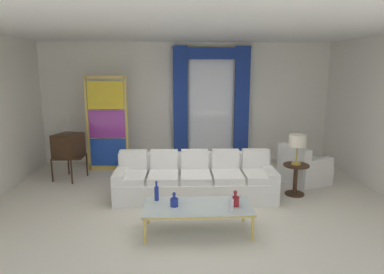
{
  "coord_description": "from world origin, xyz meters",
  "views": [
    {
      "loc": [
        -0.33,
        -5.66,
        2.37
      ],
      "look_at": [
        0.01,
        0.9,
        1.05
      ],
      "focal_mm": 32.16,
      "sensor_mm": 36.0,
      "label": 1
    }
  ],
  "objects": [
    {
      "name": "armchair_white",
      "position": [
        2.35,
        1.14,
        0.29
      ],
      "size": [
        1.06,
        1.05,
        0.8
      ],
      "color": "white",
      "rests_on": "ground"
    },
    {
      "name": "round_side_table",
      "position": [
        1.95,
        0.44,
        0.36
      ],
      "size": [
        0.48,
        0.48,
        0.59
      ],
      "color": "#382314",
      "rests_on": "ground"
    },
    {
      "name": "bottle_amber_squat",
      "position": [
        -0.34,
        -0.98,
        0.48
      ],
      "size": [
        0.12,
        0.12,
        0.21
      ],
      "color": "navy",
      "rests_on": "coffee_table"
    },
    {
      "name": "stained_glass_divider",
      "position": [
        -1.88,
        2.26,
        1.06
      ],
      "size": [
        0.95,
        0.05,
        2.2
      ],
      "color": "gold",
      "rests_on": "ground"
    },
    {
      "name": "couch_white_long",
      "position": [
        0.05,
        0.45,
        0.31
      ],
      "size": [
        2.94,
        0.98,
        0.86
      ],
      "color": "white",
      "rests_on": "ground"
    },
    {
      "name": "vintage_tv",
      "position": [
        -2.6,
        1.63,
        0.73
      ],
      "size": [
        0.67,
        0.72,
        1.35
      ],
      "color": "#382314",
      "rests_on": "ground"
    },
    {
      "name": "peacock_figurine",
      "position": [
        -1.39,
        1.86,
        0.22
      ],
      "size": [
        0.44,
        0.6,
        0.5
      ],
      "color": "beige",
      "rests_on": "ground"
    },
    {
      "name": "bottle_crystal_tall",
      "position": [
        -0.61,
        -0.74,
        0.53
      ],
      "size": [
        0.07,
        0.07,
        0.31
      ],
      "color": "navy",
      "rests_on": "coffee_table"
    },
    {
      "name": "bottle_blue_decanter",
      "position": [
        0.45,
        -1.24,
        0.52
      ],
      "size": [
        0.06,
        0.06,
        0.28
      ],
      "color": "silver",
      "rests_on": "coffee_table"
    },
    {
      "name": "coffee_table",
      "position": [
        -0.0,
        -0.98,
        0.38
      ],
      "size": [
        1.57,
        0.71,
        0.41
      ],
      "color": "silver",
      "rests_on": "ground"
    },
    {
      "name": "ground_plane",
      "position": [
        0.0,
        0.0,
        0.0
      ],
      "size": [
        16.0,
        16.0,
        0.0
      ],
      "primitive_type": "plane",
      "color": "silver"
    },
    {
      "name": "curtained_window",
      "position": [
        0.6,
        2.89,
        1.74
      ],
      "size": [
        2.0,
        0.17,
        2.7
      ],
      "color": "white",
      "rests_on": "ground"
    },
    {
      "name": "table_lamp_brass",
      "position": [
        1.95,
        0.44,
        1.03
      ],
      "size": [
        0.32,
        0.32,
        0.57
      ],
      "color": "#B29338",
      "rests_on": "round_side_table"
    },
    {
      "name": "wall_rear",
      "position": [
        0.0,
        3.06,
        1.5
      ],
      "size": [
        8.0,
        0.12,
        3.0
      ],
      "primitive_type": "cube",
      "color": "white",
      "rests_on": "ground"
    },
    {
      "name": "bottle_ruby_flask",
      "position": [
        0.54,
        -1.01,
        0.49
      ],
      "size": [
        0.12,
        0.12,
        0.23
      ],
      "color": "maroon",
      "rests_on": "coffee_table"
    },
    {
      "name": "ceiling_slab",
      "position": [
        0.0,
        0.8,
        3.02
      ],
      "size": [
        8.0,
        7.6,
        0.04
      ],
      "primitive_type": "cube",
      "color": "white"
    }
  ]
}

